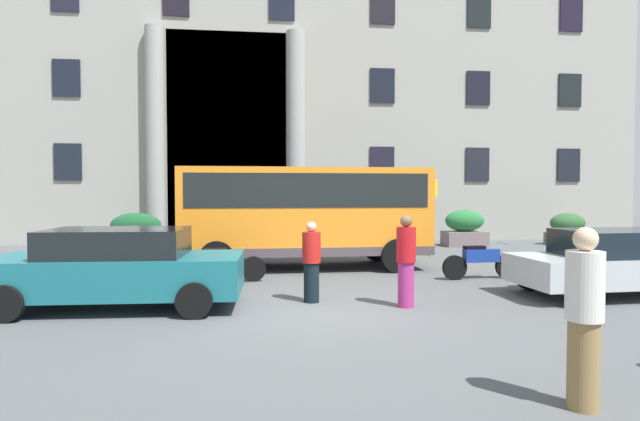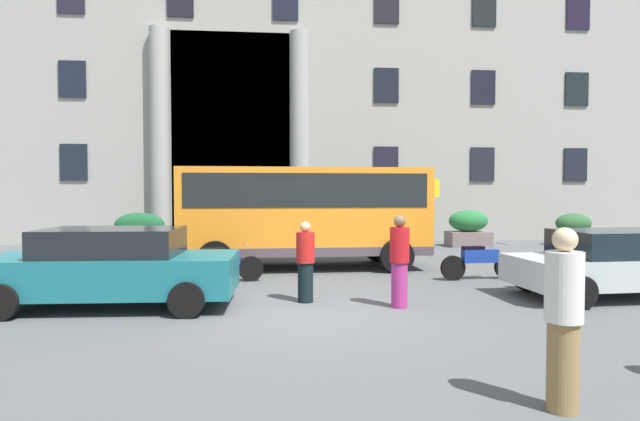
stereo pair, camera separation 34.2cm
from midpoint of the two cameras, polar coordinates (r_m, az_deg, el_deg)
ground_plane at (r=9.41m, az=-1.34°, el=-11.51°), size 80.00×64.00×0.12m
office_building_facade at (r=27.15m, az=-5.02°, el=13.66°), size 32.28×9.64×15.22m
orange_minibus at (r=14.66m, az=-2.33°, el=0.19°), size 6.78×2.70×2.79m
bus_stop_sign at (r=17.70m, az=11.47°, el=0.23°), size 0.44×0.08×2.57m
hedge_planter_east at (r=20.02m, az=-3.36°, el=-2.00°), size 1.87×0.79×1.51m
hedge_planter_entrance_right at (r=23.26m, az=25.06°, el=-1.89°), size 1.53×0.94×1.29m
hedge_planter_west at (r=21.32m, az=15.08°, el=-1.92°), size 1.63×0.99×1.43m
hedge_planter_far_east at (r=20.30m, az=-19.94°, el=-2.24°), size 1.89×0.74×1.38m
parked_hatchback_near at (r=10.39m, az=-22.15°, el=-5.80°), size 4.57×2.17×1.47m
parked_estate_mid at (r=12.32m, az=29.24°, el=-4.93°), size 4.35×2.13×1.37m
motorcycle_near_kerb at (r=15.09m, az=28.76°, el=-4.61°), size 2.08×0.55×0.89m
scooter_by_planter at (r=13.39m, az=16.35°, el=-5.27°), size 1.99×0.55×0.89m
motorcycle_far_end at (r=12.57m, az=-11.51°, el=-5.70°), size 2.01×0.56×0.89m
pedestrian_man_crossing at (r=9.82m, az=8.40°, el=-5.46°), size 0.36×0.36×1.72m
pedestrian_woman_with_bag at (r=10.16m, az=-1.91°, el=-5.65°), size 0.36×0.36×1.57m
pedestrian_woman_dark_dress at (r=5.76m, az=25.39°, el=-10.49°), size 0.36×0.36×1.80m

